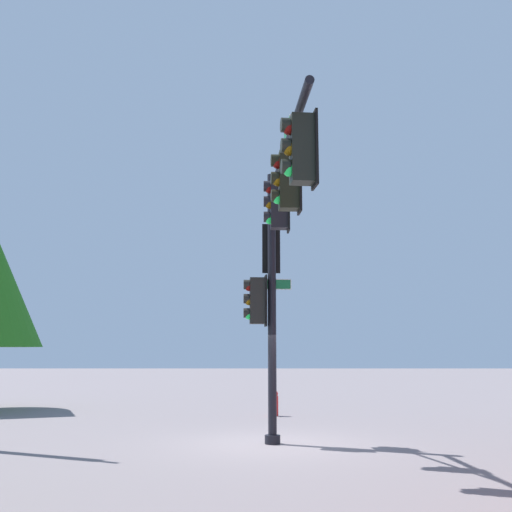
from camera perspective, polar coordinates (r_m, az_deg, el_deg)
ground_plane at (r=14.40m, az=1.60°, el=-17.56°), size 120.00×120.00×0.00m
signal_pole_assembly at (r=12.76m, az=1.90°, el=1.71°), size 6.83×1.28×6.44m
fire_hydrant at (r=20.27m, az=1.80°, el=-13.92°), size 0.33×0.24×0.83m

